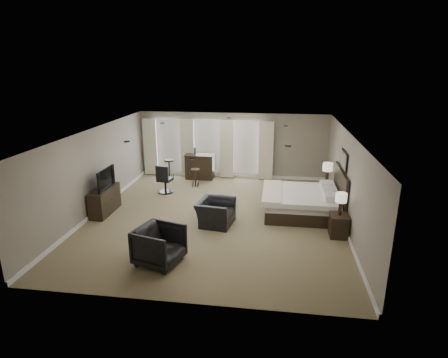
# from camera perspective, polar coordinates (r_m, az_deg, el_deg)

# --- Properties ---
(room) EXTENTS (7.60, 8.60, 2.64)m
(room) POSITION_cam_1_polar(r_m,az_deg,el_deg) (10.93, -1.33, 0.42)
(room) COLOR #736849
(room) RESTS_ON ground
(window_bay) EXTENTS (5.25, 0.20, 2.30)m
(window_bay) POSITION_cam_1_polar(r_m,az_deg,el_deg) (15.04, -2.56, 4.75)
(window_bay) COLOR silver
(window_bay) RESTS_ON room
(bed) EXTENTS (2.27, 2.17, 1.45)m
(bed) POSITION_cam_1_polar(r_m,az_deg,el_deg) (11.64, 11.87, -1.88)
(bed) COLOR silver
(bed) RESTS_ON ground
(nightstand_near) EXTENTS (0.46, 0.56, 0.61)m
(nightstand_near) POSITION_cam_1_polar(r_m,az_deg,el_deg) (10.55, 17.05, -6.79)
(nightstand_near) COLOR black
(nightstand_near) RESTS_ON ground
(nightstand_far) EXTENTS (0.44, 0.54, 0.59)m
(nightstand_far) POSITION_cam_1_polar(r_m,az_deg,el_deg) (13.23, 15.24, -1.73)
(nightstand_far) COLOR black
(nightstand_far) RESTS_ON ground
(lamp_near) EXTENTS (0.30, 0.30, 0.61)m
(lamp_near) POSITION_cam_1_polar(r_m,az_deg,el_deg) (10.32, 17.34, -3.69)
(lamp_near) COLOR beige
(lamp_near) RESTS_ON nightstand_near
(lamp_far) EXTENTS (0.33, 0.33, 0.68)m
(lamp_far) POSITION_cam_1_polar(r_m,az_deg,el_deg) (13.04, 15.46, 0.92)
(lamp_far) COLOR beige
(lamp_far) RESTS_ON nightstand_far
(wall_art) EXTENTS (0.04, 0.96, 0.56)m
(wall_art) POSITION_cam_1_polar(r_m,az_deg,el_deg) (11.49, 17.77, 2.75)
(wall_art) COLOR slate
(wall_art) RESTS_ON room
(dresser) EXTENTS (0.44, 1.37, 0.80)m
(dresser) POSITION_cam_1_polar(r_m,az_deg,el_deg) (12.15, -17.69, -3.15)
(dresser) COLOR black
(dresser) RESTS_ON ground
(tv) EXTENTS (0.63, 1.10, 0.14)m
(tv) POSITION_cam_1_polar(r_m,az_deg,el_deg) (12.00, -17.89, -1.04)
(tv) COLOR black
(tv) RESTS_ON dresser
(armchair_near) EXTENTS (0.86, 1.19, 0.96)m
(armchair_near) POSITION_cam_1_polar(r_m,az_deg,el_deg) (10.78, -1.29, -4.47)
(armchair_near) COLOR black
(armchair_near) RESTS_ON ground
(armchair_far) EXTENTS (1.13, 1.18, 0.99)m
(armchair_far) POSITION_cam_1_polar(r_m,az_deg,el_deg) (8.86, -9.84, -9.68)
(armchair_far) COLOR black
(armchair_far) RESTS_ON ground
(bar_counter) EXTENTS (1.15, 0.60, 1.00)m
(bar_counter) POSITION_cam_1_polar(r_m,az_deg,el_deg) (14.99, -3.70, 1.93)
(bar_counter) COLOR black
(bar_counter) RESTS_ON ground
(bar_stool_left) EXTENTS (0.43, 0.43, 0.80)m
(bar_stool_left) POSITION_cam_1_polar(r_m,az_deg,el_deg) (15.07, -8.34, 1.46)
(bar_stool_left) COLOR black
(bar_stool_left) RESTS_ON ground
(bar_stool_right) EXTENTS (0.35, 0.35, 0.69)m
(bar_stool_right) POSITION_cam_1_polar(r_m,az_deg,el_deg) (14.05, -4.39, 0.18)
(bar_stool_right) COLOR black
(bar_stool_right) RESTS_ON ground
(desk_chair) EXTENTS (0.61, 0.61, 1.04)m
(desk_chair) POSITION_cam_1_polar(r_m,az_deg,el_deg) (13.48, -8.97, 0.05)
(desk_chair) COLOR black
(desk_chair) RESTS_ON ground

